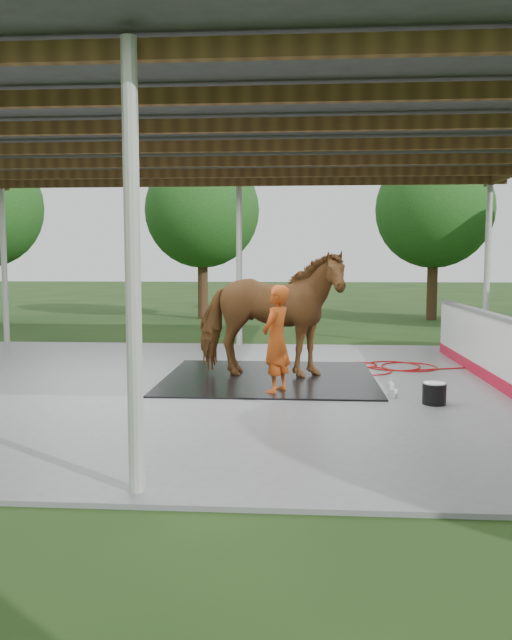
# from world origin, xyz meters

# --- Properties ---
(ground) EXTENTS (100.00, 100.00, 0.00)m
(ground) POSITION_xyz_m (0.00, 0.00, 0.00)
(ground) COLOR #1E3814
(concrete_slab) EXTENTS (12.00, 10.00, 0.05)m
(concrete_slab) POSITION_xyz_m (0.00, 0.00, 0.03)
(concrete_slab) COLOR slate
(concrete_slab) RESTS_ON ground
(pavilion_structure) EXTENTS (12.60, 10.60, 4.05)m
(pavilion_structure) POSITION_xyz_m (0.00, -0.00, 3.97)
(pavilion_structure) COLOR beige
(pavilion_structure) RESTS_ON ground
(dasher_board) EXTENTS (0.16, 8.00, 1.15)m
(dasher_board) POSITION_xyz_m (4.60, 0.00, 0.59)
(dasher_board) COLOR red
(dasher_board) RESTS_ON concrete_slab
(tree_belt) EXTENTS (28.00, 28.00, 5.80)m
(tree_belt) POSITION_xyz_m (0.30, 0.90, 3.79)
(tree_belt) COLOR #382314
(tree_belt) RESTS_ON ground
(rubber_mat) EXTENTS (3.57, 3.34, 0.03)m
(rubber_mat) POSITION_xyz_m (0.91, 0.62, 0.06)
(rubber_mat) COLOR black
(rubber_mat) RESTS_ON concrete_slab
(horse) EXTENTS (2.63, 1.34, 2.15)m
(horse) POSITION_xyz_m (0.91, 0.62, 1.15)
(horse) COLOR brown
(horse) RESTS_ON rubber_mat
(handler) EXTENTS (0.61, 0.71, 1.65)m
(handler) POSITION_xyz_m (1.07, -0.55, 0.87)
(handler) COLOR #B84513
(handler) RESTS_ON concrete_slab
(wash_bucket) EXTENTS (0.33, 0.33, 0.31)m
(wash_bucket) POSITION_xyz_m (3.32, -1.15, 0.21)
(wash_bucket) COLOR black
(wash_bucket) RESTS_ON concrete_slab
(soap_bottle_a) EXTENTS (0.13, 0.13, 0.26)m
(soap_bottle_a) POSITION_xyz_m (2.79, -0.60, 0.18)
(soap_bottle_a) COLOR silver
(soap_bottle_a) RESTS_ON concrete_slab
(soap_bottle_b) EXTENTS (0.12, 0.12, 0.19)m
(soap_bottle_b) POSITION_xyz_m (2.81, -0.78, 0.15)
(soap_bottle_b) COLOR #338CD8
(soap_bottle_b) RESTS_ON concrete_slab
(hose_coil) EXTENTS (2.54, 1.55, 0.02)m
(hose_coil) POSITION_xyz_m (3.11, 1.82, 0.06)
(hose_coil) COLOR #A50B0B
(hose_coil) RESTS_ON concrete_slab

